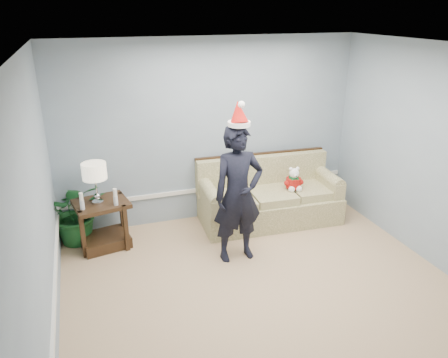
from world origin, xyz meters
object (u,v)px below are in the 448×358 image
side_table (104,229)px  man (238,194)px  sofa (268,199)px  table_lamp (94,173)px  houseplant (77,212)px  teddy_bear (294,181)px

side_table → man: man is taller
sofa → table_lamp: table_lamp is taller
houseplant → man: bearing=-29.0°
sofa → teddy_bear: (0.33, -0.15, 0.30)m
houseplant → man: size_ratio=0.51×
houseplant → teddy_bear: (3.10, -0.36, 0.18)m
table_lamp → teddy_bear: 2.85m
sofa → houseplant: size_ratio=2.33×
side_table → man: (1.62, -0.84, 0.63)m
side_table → houseplant: bearing=143.6°
table_lamp → sofa: bearing=1.1°
sofa → teddy_bear: 0.47m
sofa → side_table: 2.44m
man → side_table: bearing=150.6°
table_lamp → teddy_bear: bearing=-2.1°
sofa → side_table: sofa is taller
houseplant → table_lamp: bearing=-42.3°
man → houseplant: bearing=148.9°
houseplant → teddy_bear: 3.13m
teddy_bear → houseplant: bearing=-179.1°
table_lamp → houseplant: 0.74m
sofa → teddy_bear: bearing=-21.0°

